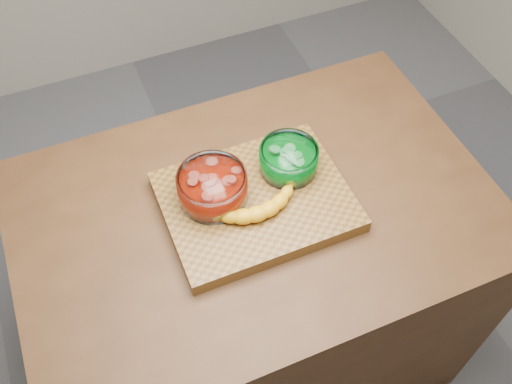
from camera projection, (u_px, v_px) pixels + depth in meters
name	position (u px, v px, depth m)	size (l,w,h in m)	color
ground	(256.00, 345.00, 2.14)	(3.50, 3.50, 0.00)	#5C5C61
counter	(256.00, 290.00, 1.78)	(1.20, 0.80, 0.90)	#482B15
cutting_board	(256.00, 202.00, 1.41)	(0.45, 0.35, 0.04)	brown
bowl_red	(213.00, 187.00, 1.36)	(0.17, 0.17, 0.08)	white
bowl_green	(289.00, 159.00, 1.42)	(0.15, 0.15, 0.07)	white
banana	(253.00, 203.00, 1.36)	(0.28, 0.13, 0.04)	#E8A214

